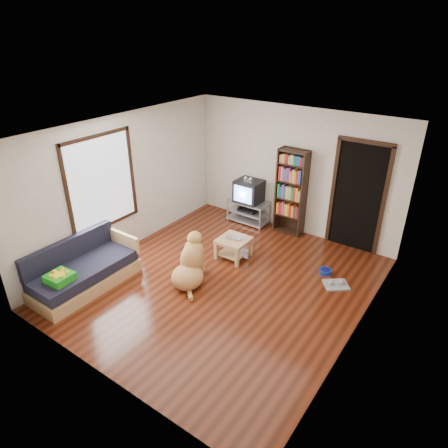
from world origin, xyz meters
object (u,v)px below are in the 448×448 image
Objects in this scene: green_cushion at (60,277)px; coffee_table at (234,244)px; dog_bowl at (325,271)px; grey_rag at (336,285)px; crt_tv at (249,191)px; sofa at (84,272)px; tv_stand at (248,211)px; dog at (190,265)px; laptop at (233,239)px; bookshelf at (291,188)px.

coffee_table is at bearing 57.85° from green_cushion.
grey_rag is (0.30, -0.25, -0.03)m from dog_bowl.
crt_tv is 1.65m from coffee_table.
sofa is at bearing -104.93° from crt_tv.
crt_tv reaches higher than tv_stand.
sofa is (-0.97, -3.63, -0.01)m from tv_stand.
dog is at bearing -80.77° from tv_stand.
crt_tv is 2.59m from dog.
coffee_table is (0.58, -1.45, 0.01)m from tv_stand.
laptop is 0.16× the size of sofa.
grey_rag is 2.81m from tv_stand.
dog_bowl is 0.55× the size of grey_rag.
laptop reaches higher than coffee_table.
sofa is (-3.20, -2.68, 0.22)m from dog_bowl.
bookshelf is 1.87× the size of dog.
crt_tv reaches higher than dog.
dog reaches higher than coffee_table.
laptop is at bearing -171.97° from grey_rag.
laptop is 1.04m from dog.
dog is (-0.17, -1.05, 0.04)m from coffee_table.
crt_tv is at bearing 75.07° from sofa.
sofa is at bearing -117.32° from bookshelf.
grey_rag is 0.73× the size of coffee_table.
bookshelf is at bearing 62.82° from green_cushion.
green_cushion is 0.38× the size of dog.
dog_bowl is at bearing 39.93° from sofa.
bookshelf reaches higher than sofa.
bookshelf is at bearing 78.19° from dog.
green_cushion is at bearing -113.03° from bookshelf.
green_cushion is 0.66× the size of coffee_table.
coffee_table is at bearing 77.41° from laptop.
dog reaches higher than grey_rag.
bookshelf is (-1.27, 1.05, 0.96)m from dog_bowl.
sofa is 2.68m from coffee_table.
dog_bowl is 0.39m from grey_rag.
dog_bowl is 0.12× the size of sofa.
tv_stand is 2.54m from dog.
tv_stand is 1.64× the size of coffee_table.
dog_bowl is (3.07, 3.19, -0.44)m from green_cushion.
dog is (0.41, -2.52, -0.43)m from crt_tv.
green_cushion is 0.20× the size of bookshelf.
sofa is at bearing -140.07° from dog_bowl.
laptop is at bearing 57.59° from green_cushion.
dog is at bearing -101.81° from bookshelf.
crt_tv reaches higher than sofa.
dog_bowl reaches higher than grey_rag.
tv_stand is at bearing 98.88° from laptop.
bookshelf is 1.00× the size of sofa.
sofa is 1.78m from dog.
laptop is at bearing -68.53° from tv_stand.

